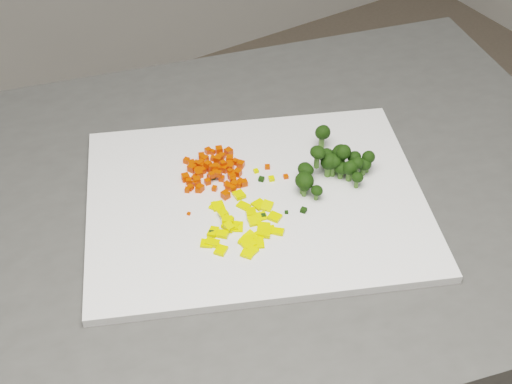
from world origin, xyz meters
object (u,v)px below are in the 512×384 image
cutting_board (256,201)px  pepper_pile (235,222)px  counter_block (248,381)px  broccoli_pile (328,158)px  carrot_pile (214,167)px

cutting_board → pepper_pile: 0.06m
counter_block → broccoli_pile: broccoli_pile is taller
counter_block → carrot_pile: carrot_pile is taller
counter_block → pepper_pile: pepper_pile is taller
counter_block → cutting_board: size_ratio=2.28×
carrot_pile → counter_block: bearing=-62.2°
carrot_pile → broccoli_pile: 0.15m
broccoli_pile → cutting_board: bearing=175.2°
carrot_pile → broccoli_pile: (0.13, -0.08, 0.01)m
pepper_pile → broccoli_pile: broccoli_pile is taller
counter_block → pepper_pile: 0.48m
cutting_board → counter_block: bearing=92.6°
counter_block → carrot_pile: 0.48m
carrot_pile → broccoli_pile: broccoli_pile is taller
counter_block → carrot_pile: bearing=117.8°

